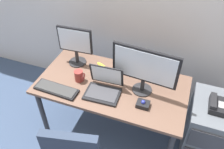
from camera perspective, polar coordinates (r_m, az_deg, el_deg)
ground_plane at (r=2.74m, az=0.00°, el=-13.04°), size 8.00×8.00×0.00m
desk at (r=2.26m, az=0.00°, el=-3.78°), size 1.40×0.73×0.70m
file_cabinet at (r=2.52m, az=22.39°, el=-12.11°), size 0.42×0.53×0.65m
desk_phone at (r=2.25m, az=24.48°, el=-6.85°), size 0.17×0.20×0.09m
monitor_main at (r=1.99m, az=7.91°, el=1.57°), size 0.58×0.18×0.45m
monitor_side at (r=2.34m, az=-8.93°, el=7.39°), size 0.35×0.18×0.41m
keyboard at (r=2.20m, az=-13.41°, el=-3.50°), size 0.42×0.15×0.03m
laptop at (r=2.10m, az=-1.99°, el=-3.06°), size 0.32×0.28×0.24m
trackball_mouse at (r=2.02m, az=7.55°, el=-7.12°), size 0.11×0.09×0.07m
coffee_mug at (r=2.23m, az=-8.00°, el=-0.32°), size 0.09×0.08×0.11m
banana at (r=2.36m, az=-2.20°, el=1.82°), size 0.18×0.14×0.04m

